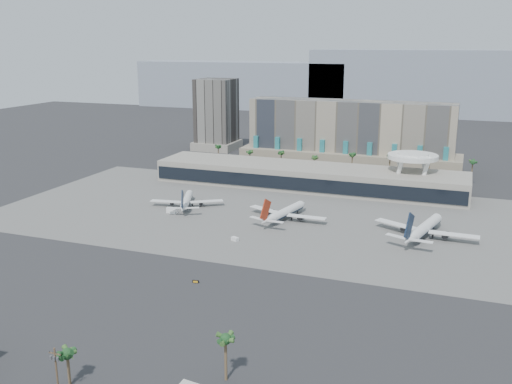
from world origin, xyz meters
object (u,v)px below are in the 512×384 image
(utility_pole, at_px, (56,368))
(airliner_centre, at_px, (285,212))
(airliner_right, at_px, (424,228))
(airliner_left, at_px, (186,201))
(service_vehicle_a, at_px, (172,211))
(service_vehicle_b, at_px, (235,239))
(taxiway_sign, at_px, (196,282))

(utility_pole, relative_size, airliner_centre, 0.30)
(airliner_centre, distance_m, airliner_right, 61.03)
(airliner_left, bearing_deg, service_vehicle_a, -118.46)
(airliner_right, bearing_deg, airliner_centre, -169.01)
(airliner_left, height_order, airliner_centre, airliner_centre)
(service_vehicle_a, bearing_deg, service_vehicle_b, -22.22)
(utility_pole, distance_m, airliner_centre, 145.08)
(airliner_centre, bearing_deg, taxiway_sign, -82.74)
(service_vehicle_a, bearing_deg, utility_pole, -63.10)
(airliner_centre, distance_m, service_vehicle_a, 53.63)
(service_vehicle_b, relative_size, taxiway_sign, 1.36)
(airliner_left, relative_size, taxiway_sign, 15.92)
(airliner_left, xyz_separation_m, taxiway_sign, (44.42, -80.44, -2.72))
(utility_pole, relative_size, service_vehicle_b, 3.99)
(service_vehicle_a, bearing_deg, airliner_right, 11.55)
(utility_pole, height_order, airliner_right, airliner_right)
(airliner_left, xyz_separation_m, service_vehicle_b, (40.85, -37.23, -2.44))
(airliner_left, height_order, taxiway_sign, airliner_left)
(airliner_left, height_order, service_vehicle_b, airliner_left)
(utility_pole, bearing_deg, service_vehicle_a, 108.12)
(airliner_right, height_order, service_vehicle_b, airliner_right)
(airliner_centre, bearing_deg, airliner_right, 9.31)
(airliner_left, distance_m, airliner_centre, 51.35)
(airliner_centre, distance_m, taxiway_sign, 77.77)
(airliner_left, bearing_deg, utility_pole, -94.39)
(service_vehicle_b, height_order, taxiway_sign, service_vehicle_b)
(utility_pole, distance_m, airliner_right, 157.68)
(utility_pole, xyz_separation_m, service_vehicle_a, (-44.54, 136.12, -5.90))
(airliner_centre, height_order, taxiway_sign, airliner_centre)
(airliner_centre, bearing_deg, airliner_left, -171.07)
(utility_pole, xyz_separation_m, service_vehicle_b, (-2.06, 110.60, -6.37))
(service_vehicle_a, height_order, taxiway_sign, service_vehicle_a)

